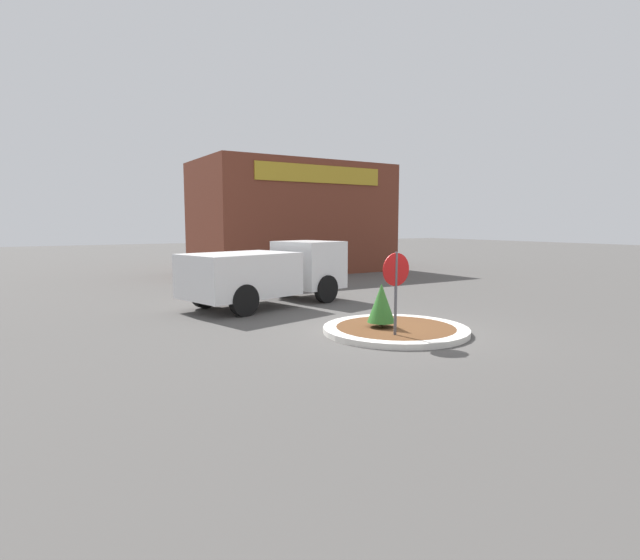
# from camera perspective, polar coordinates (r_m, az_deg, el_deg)

# --- Properties ---
(ground_plane) EXTENTS (120.00, 120.00, 0.00)m
(ground_plane) POSITION_cam_1_polar(r_m,az_deg,el_deg) (12.89, 8.62, -5.95)
(ground_plane) COLOR #514F4C
(traffic_island) EXTENTS (3.69, 3.69, 0.15)m
(traffic_island) POSITION_cam_1_polar(r_m,az_deg,el_deg) (12.87, 8.62, -5.64)
(traffic_island) COLOR silver
(traffic_island) RESTS_ON ground_plane
(stop_sign) EXTENTS (0.78, 0.07, 2.10)m
(stop_sign) POSITION_cam_1_polar(r_m,az_deg,el_deg) (11.76, 8.67, 0.06)
(stop_sign) COLOR #4C4C51
(stop_sign) RESTS_ON ground_plane
(island_shrub) EXTENTS (0.71, 0.71, 1.11)m
(island_shrub) POSITION_cam_1_polar(r_m,az_deg,el_deg) (12.68, 7.03, -2.62)
(island_shrub) COLOR brown
(island_shrub) RESTS_ON traffic_island
(utility_truck) EXTENTS (6.12, 3.55, 2.12)m
(utility_truck) POSITION_cam_1_polar(r_m,az_deg,el_deg) (16.87, -5.94, 0.97)
(utility_truck) COLOR white
(utility_truck) RESTS_ON ground_plane
(storefront_building) EXTENTS (10.68, 6.07, 6.11)m
(storefront_building) POSITION_cam_1_polar(r_m,az_deg,el_deg) (28.86, -3.14, 7.07)
(storefront_building) COLOR brown
(storefront_building) RESTS_ON ground_plane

